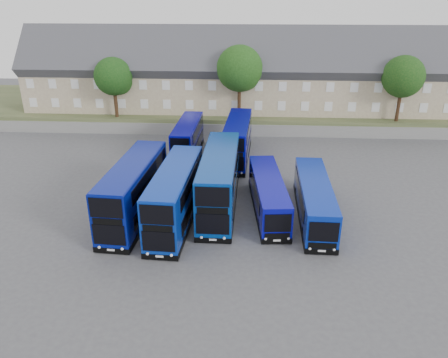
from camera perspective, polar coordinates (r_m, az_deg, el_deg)
ground at (r=34.80m, az=-2.49°, el=-6.58°), size 120.00×120.00×0.00m
retaining_wall at (r=56.53m, az=-0.14°, el=6.44°), size 70.00×0.40×1.50m
earth_bank at (r=66.07m, az=0.38°, el=9.22°), size 80.00×20.00×2.00m
terrace_row at (r=60.94m, az=6.00°, el=13.25°), size 66.00×10.40×11.20m
dd_front_left at (r=36.40m, az=-11.69°, el=-1.59°), size 3.45×11.87×4.66m
dd_front_mid at (r=35.03m, az=-6.35°, el=-2.35°), size 3.23×11.58×4.55m
dd_front_right at (r=37.12m, az=-0.60°, el=-0.37°), size 3.01×12.28×4.86m
dd_rear_left at (r=49.07m, az=-4.75°, el=5.07°), size 2.53×9.90×3.91m
dd_rear_right at (r=48.18m, az=1.78°, el=5.05°), size 3.07×11.02×4.33m
coach_east_a at (r=37.03m, az=5.78°, el=-2.15°), size 3.29×11.11×2.99m
coach_east_b at (r=36.54m, az=11.69°, el=-2.79°), size 2.66×11.55×3.14m
tree_west at (r=58.51m, az=-14.10°, el=12.71°), size 4.80×4.80×7.65m
tree_mid at (r=56.29m, az=2.20°, el=14.02°), size 5.76×5.76×9.18m
tree_east at (r=59.03m, az=22.45°, el=12.08°), size 5.12×5.12×8.16m
tree_far at (r=67.53m, az=25.61°, el=13.13°), size 5.44×5.44×8.67m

